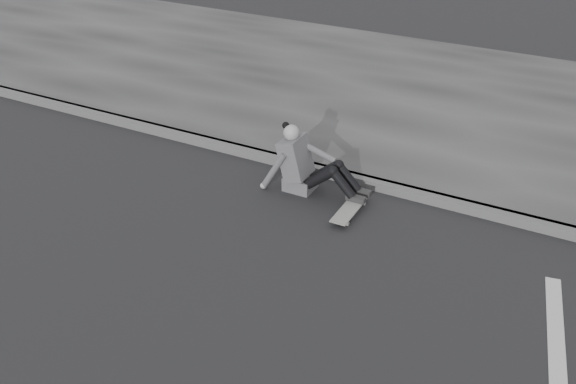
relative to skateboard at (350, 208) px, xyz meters
name	(u,v)px	position (x,y,z in m)	size (l,w,h in m)	color
ground	(191,274)	(-1.00, -1.87, -0.07)	(80.00, 80.00, 0.00)	black
curb	(303,166)	(-1.00, 0.71, -0.01)	(24.00, 0.16, 0.12)	#4B4B4B
sidewalk	(383,92)	(-1.00, 3.73, -0.01)	(24.00, 6.00, 0.12)	#333333
skateboard	(350,208)	(0.00, 0.00, 0.00)	(0.20, 0.78, 0.09)	gray
seated_woman	(305,165)	(-0.73, 0.25, 0.29)	(1.38, 0.46, 0.88)	#4C4C4F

